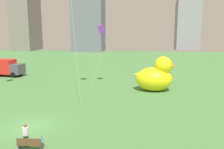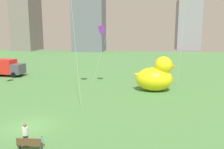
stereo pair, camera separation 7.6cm
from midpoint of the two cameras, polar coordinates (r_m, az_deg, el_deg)
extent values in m
plane|color=#4C8245|center=(21.82, -18.80, -11.37)|extent=(140.00, 140.00, 0.00)
cube|color=brown|center=(17.75, -18.65, -15.12)|extent=(1.68, 0.56, 0.06)
cube|color=brown|center=(17.48, -18.95, -14.63)|extent=(1.65, 0.17, 0.45)
cube|color=#47474C|center=(18.13, -20.88, -15.49)|extent=(0.10, 0.37, 0.39)
cube|color=#47474C|center=(17.60, -16.26, -16.03)|extent=(0.10, 0.37, 0.39)
cylinder|color=#38476B|center=(18.43, -19.80, -14.29)|extent=(0.18, 0.18, 0.79)
cylinder|color=#38476B|center=(18.35, -19.23, -14.37)|extent=(0.18, 0.18, 0.79)
cylinder|color=white|center=(18.12, -19.65, -12.35)|extent=(0.39, 0.39, 0.59)
sphere|color=brown|center=(17.96, -19.73, -11.14)|extent=(0.23, 0.23, 0.23)
cylinder|color=silver|center=(17.90, -16.22, -15.49)|extent=(0.10, 0.10, 0.42)
cylinder|color=silver|center=(17.86, -15.89, -15.53)|extent=(0.10, 0.10, 0.42)
cylinder|color=#4CBFC6|center=(17.72, -16.12, -14.44)|extent=(0.21, 0.21, 0.32)
sphere|color=brown|center=(17.63, -16.15, -13.80)|extent=(0.12, 0.12, 0.12)
ellipsoid|color=yellow|center=(32.11, 9.64, -1.05)|extent=(4.73, 3.50, 3.09)
sphere|color=yellow|center=(31.87, 11.77, 2.11)|extent=(2.30, 2.30, 2.30)
cone|color=orange|center=(31.99, 13.62, 1.86)|extent=(1.04, 1.04, 1.04)
cone|color=yellow|center=(31.98, 5.98, -0.07)|extent=(1.41, 1.23, 1.49)
cube|color=red|center=(45.70, -24.28, 1.75)|extent=(4.37, 2.65, 2.40)
cube|color=#4C4C56|center=(44.10, -21.19, 1.21)|extent=(1.82, 2.43, 1.68)
cylinder|color=black|center=(44.34, -21.34, 0.14)|extent=(1.10, 2.47, 0.90)
cube|color=gray|center=(98.04, -19.45, 10.94)|extent=(7.49, 11.52, 19.00)
cube|color=gray|center=(98.96, 17.15, 10.92)|extent=(8.56, 8.13, 18.49)
cylinder|color=silver|center=(35.47, -2.94, 4.11)|extent=(2.32, 0.87, 7.90)
cube|color=purple|center=(34.03, -2.62, 10.50)|extent=(0.92, 0.80, 1.31)
cylinder|color=purple|center=(34.05, -2.61, 8.98)|extent=(0.04, 0.04, 1.60)
cylinder|color=silver|center=(34.10, 16.18, 11.00)|extent=(0.46, 2.35, 16.86)
camera|label=1|loc=(0.04, -90.09, -0.02)|focal=39.21mm
camera|label=2|loc=(0.04, 89.91, 0.02)|focal=39.21mm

